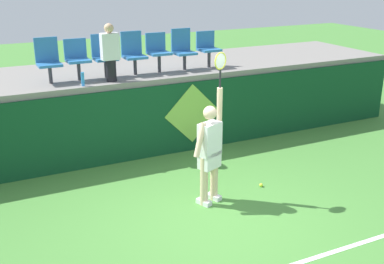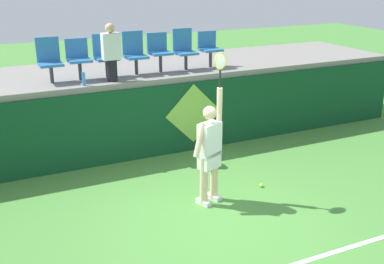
{
  "view_description": "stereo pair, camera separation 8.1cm",
  "coord_description": "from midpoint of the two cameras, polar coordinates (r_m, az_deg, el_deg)",
  "views": [
    {
      "loc": [
        -3.24,
        -5.79,
        3.77
      ],
      "look_at": [
        0.1,
        1.03,
        1.12
      ],
      "focal_mm": 45.01,
      "sensor_mm": 36.0,
      "label": 1
    },
    {
      "loc": [
        -3.17,
        -5.83,
        3.77
      ],
      "look_at": [
        0.1,
        1.03,
        1.12
      ],
      "focal_mm": 45.01,
      "sensor_mm": 36.0,
      "label": 2
    }
  ],
  "objects": [
    {
      "name": "ground_plane",
      "position": [
        7.63,
        2.47,
        -10.38
      ],
      "size": [
        40.0,
        40.0,
        0.0
      ],
      "primitive_type": "plane",
      "color": "#478438"
    },
    {
      "name": "court_back_wall",
      "position": [
        9.81,
        -5.7,
        1.19
      ],
      "size": [
        12.88,
        0.2,
        1.49
      ],
      "primitive_type": "cube",
      "color": "#0F4223",
      "rests_on": "ground_plane"
    },
    {
      "name": "spectator_platform",
      "position": [
        10.76,
        -8.24,
        7.14
      ],
      "size": [
        12.88,
        2.63,
        0.12
      ],
      "primitive_type": "cube",
      "color": "gray",
      "rests_on": "court_back_wall"
    },
    {
      "name": "tennis_player",
      "position": [
        7.79,
        1.82,
        -2.08
      ],
      "size": [
        0.71,
        0.38,
        2.49
      ],
      "color": "white",
      "rests_on": "ground_plane"
    },
    {
      "name": "tennis_ball",
      "position": [
        8.75,
        7.92,
        -6.24
      ],
      "size": [
        0.07,
        0.07,
        0.07
      ],
      "primitive_type": "sphere",
      "color": "#D1E533",
      "rests_on": "ground_plane"
    },
    {
      "name": "water_bottle",
      "position": [
        9.29,
        -13.07,
        6.12
      ],
      "size": [
        0.06,
        0.06,
        0.26
      ],
      "primitive_type": "cylinder",
      "color": "#338CE5",
      "rests_on": "spectator_platform"
    },
    {
      "name": "stadium_chair_0",
      "position": [
        9.68,
        -16.92,
        8.28
      ],
      "size": [
        0.44,
        0.42,
        0.86
      ],
      "color": "#38383D",
      "rests_on": "spectator_platform"
    },
    {
      "name": "stadium_chair_1",
      "position": [
        9.78,
        -13.69,
        8.63
      ],
      "size": [
        0.44,
        0.42,
        0.8
      ],
      "color": "#38383D",
      "rests_on": "spectator_platform"
    },
    {
      "name": "stadium_chair_2",
      "position": [
        9.91,
        -10.62,
        9.08
      ],
      "size": [
        0.44,
        0.42,
        0.85
      ],
      "color": "#38383D",
      "rests_on": "spectator_platform"
    },
    {
      "name": "stadium_chair_3",
      "position": [
        10.09,
        -7.21,
        9.43
      ],
      "size": [
        0.44,
        0.42,
        0.87
      ],
      "color": "#38383D",
      "rests_on": "spectator_platform"
    },
    {
      "name": "stadium_chair_4",
      "position": [
        10.27,
        -4.31,
        9.67
      ],
      "size": [
        0.44,
        0.42,
        0.81
      ],
      "color": "#38383D",
      "rests_on": "spectator_platform"
    },
    {
      "name": "stadium_chair_5",
      "position": [
        10.51,
        -1.32,
        9.93
      ],
      "size": [
        0.44,
        0.42,
        0.87
      ],
      "color": "#38383D",
      "rests_on": "spectator_platform"
    },
    {
      "name": "stadium_chair_6",
      "position": [
        10.76,
        1.65,
        10.05
      ],
      "size": [
        0.44,
        0.42,
        0.78
      ],
      "color": "#38383D",
      "rests_on": "spectator_platform"
    },
    {
      "name": "spectator_0",
      "position": [
        9.48,
        -9.93,
        9.35
      ],
      "size": [
        0.34,
        0.2,
        1.12
      ],
      "color": "black",
      "rests_on": "spectator_platform"
    },
    {
      "name": "wall_signage_mount",
      "position": [
        10.34,
        -0.18,
        -2.13
      ],
      "size": [
        1.27,
        0.01,
        1.46
      ],
      "color": "#0F4223",
      "rests_on": "ground_plane"
    }
  ]
}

